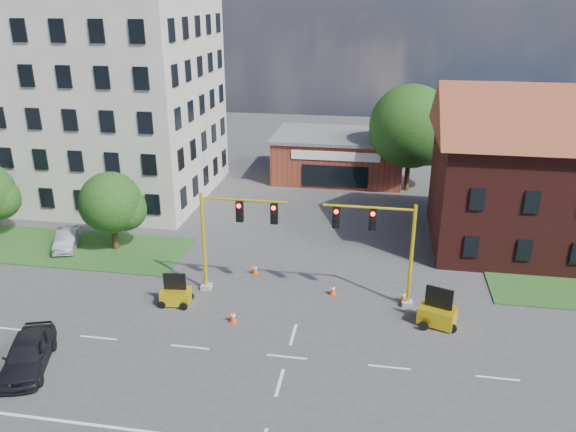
% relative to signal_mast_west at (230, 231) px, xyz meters
% --- Properties ---
extents(ground, '(120.00, 120.00, 0.00)m').
position_rel_signal_mast_west_xyz_m(ground, '(4.36, -6.00, -3.92)').
color(ground, '#3E3E40').
rests_on(ground, ground).
extents(grass_verge_nw, '(22.00, 6.00, 0.08)m').
position_rel_signal_mast_west_xyz_m(grass_verge_nw, '(-15.64, 4.00, -3.88)').
color(grass_verge_nw, '#234C1C').
rests_on(grass_verge_nw, ground).
extents(lane_markings, '(60.00, 36.00, 0.01)m').
position_rel_signal_mast_west_xyz_m(lane_markings, '(4.36, -9.00, -3.91)').
color(lane_markings, white).
rests_on(lane_markings, ground).
extents(office_block, '(18.40, 15.40, 20.60)m').
position_rel_signal_mast_west_xyz_m(office_block, '(-15.64, 15.91, 6.39)').
color(office_block, beige).
rests_on(office_block, ground).
extents(brick_shop, '(12.40, 8.40, 4.30)m').
position_rel_signal_mast_west_xyz_m(brick_shop, '(4.36, 23.99, -1.76)').
color(brick_shop, brown).
rests_on(brick_shop, ground).
extents(tree_large, '(7.73, 7.37, 9.60)m').
position_rel_signal_mast_west_xyz_m(tree_large, '(11.23, 21.08, 1.75)').
color(tree_large, '#362213').
rests_on(tree_large, ground).
extents(tree_nw_front, '(4.44, 4.23, 5.61)m').
position_rel_signal_mast_west_xyz_m(tree_nw_front, '(-9.43, 4.58, -0.58)').
color(tree_nw_front, '#362213').
rests_on(tree_nw_front, ground).
extents(signal_mast_west, '(5.30, 0.60, 6.20)m').
position_rel_signal_mast_west_xyz_m(signal_mast_west, '(0.00, 0.00, 0.00)').
color(signal_mast_west, '#979691').
rests_on(signal_mast_west, ground).
extents(signal_mast_east, '(5.30, 0.60, 6.20)m').
position_rel_signal_mast_west_xyz_m(signal_mast_east, '(8.71, 0.00, 0.00)').
color(signal_mast_east, '#979691').
rests_on(signal_mast_east, ground).
extents(trailer_west, '(1.78, 1.29, 1.89)m').
position_rel_signal_mast_west_xyz_m(trailer_west, '(-2.82, -2.01, -3.33)').
color(trailer_west, yellow).
rests_on(trailer_west, ground).
extents(trailer_east, '(2.20, 1.82, 2.15)m').
position_rel_signal_mast_west_xyz_m(trailer_east, '(11.86, -1.76, -3.25)').
color(trailer_east, yellow).
rests_on(trailer_east, ground).
extents(cone_a, '(0.40, 0.40, 0.70)m').
position_rel_signal_mast_west_xyz_m(cone_a, '(0.91, -3.33, -3.58)').
color(cone_a, '#EF480C').
rests_on(cone_a, ground).
extents(cone_b, '(0.40, 0.40, 0.70)m').
position_rel_signal_mast_west_xyz_m(cone_b, '(0.84, 2.45, -3.58)').
color(cone_b, '#EF480C').
rests_on(cone_b, ground).
extents(cone_c, '(0.40, 0.40, 0.70)m').
position_rel_signal_mast_west_xyz_m(cone_c, '(10.13, 0.50, -3.58)').
color(cone_c, '#EF480C').
rests_on(cone_c, ground).
extents(cone_d, '(0.40, 0.40, 0.70)m').
position_rel_signal_mast_west_xyz_m(cone_d, '(6.00, 0.58, -3.58)').
color(cone_d, '#EF480C').
rests_on(cone_d, ground).
extents(pickup_white, '(5.52, 2.82, 1.49)m').
position_rel_signal_mast_west_xyz_m(pickup_white, '(15.59, 7.64, -3.17)').
color(pickup_white, silver).
rests_on(pickup_white, ground).
extents(sedan_dark, '(3.33, 5.08, 1.61)m').
position_rel_signal_mast_west_xyz_m(sedan_dark, '(-7.67, -8.88, -3.12)').
color(sedan_dark, black).
rests_on(sedan_dark, ground).
extents(sedan_silver_front, '(2.60, 4.19, 1.30)m').
position_rel_signal_mast_west_xyz_m(sedan_silver_front, '(-13.13, 4.25, -3.27)').
color(sedan_silver_front, '#B2B5BA').
rests_on(sedan_silver_front, ground).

